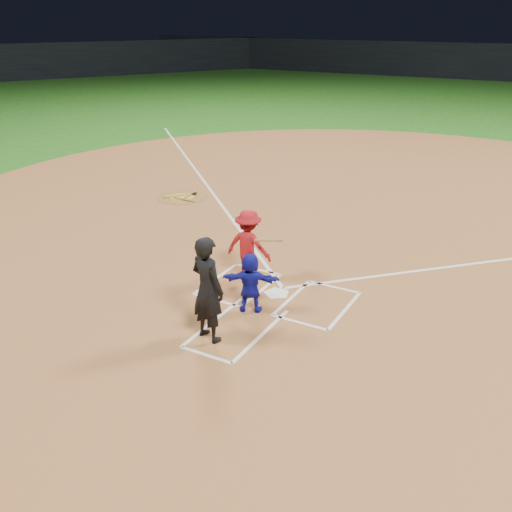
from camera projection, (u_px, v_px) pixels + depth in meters
The scene contains 13 objects.
ground at pixel (277, 294), 12.54m from camera, with size 120.00×120.00×0.00m, color #1D5816.
home_plate_dirt at pixel (367, 216), 17.36m from camera, with size 28.00×28.00×0.01m, color brown.
home_plate at pixel (277, 293), 12.53m from camera, with size 0.60×0.60×0.02m, color white.
on_deck_circle at pixel (182, 197), 19.11m from camera, with size 1.70×1.70×0.01m, color brown.
on_deck_logo at pixel (182, 197), 19.11m from camera, with size 0.80×0.80×0.00m, color gold.
on_deck_bat_a at pixel (190, 194), 19.23m from camera, with size 0.06×0.06×0.84m, color #A2703B.
on_deck_bat_b at pixel (176, 196), 19.10m from camera, with size 0.06×0.06×0.84m, color #A87D3D.
on_deck_bat_c at pixel (184, 199), 18.72m from camera, with size 0.06×0.06×0.84m, color olive.
bat_weight_donut at pixel (194, 194), 19.33m from camera, with size 0.19×0.19×0.05m, color black.
catcher at pixel (250, 283), 11.58m from camera, with size 1.19×0.38×1.28m, color #1417A3.
umpire at pixel (208, 289), 10.44m from camera, with size 0.75×0.49×2.06m, color black.
chalk_markings at pixel (359, 222), 16.78m from camera, with size 28.35×17.32×0.01m.
batter_at_plate at pixel (248, 246), 12.90m from camera, with size 1.31×0.90×1.67m.
Camera 1 is at (5.05, -10.01, 5.70)m, focal length 40.00 mm.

